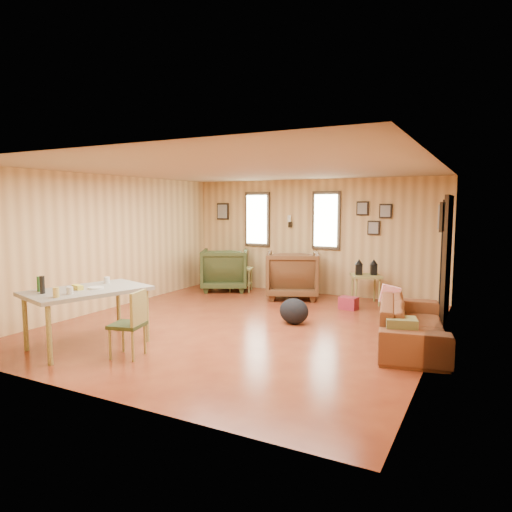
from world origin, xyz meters
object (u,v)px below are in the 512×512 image
(end_table, at_px, (241,275))
(dining_table, at_px, (86,294))
(side_table, at_px, (366,273))
(recliner_brown, at_px, (292,272))
(recliner_green, at_px, (225,267))
(sofa, at_px, (413,315))

(end_table, distance_m, dining_table, 4.37)
(end_table, relative_size, side_table, 0.73)
(recliner_brown, relative_size, side_table, 1.22)
(recliner_green, bearing_deg, sofa, 125.01)
(recliner_green, xyz_separation_m, dining_table, (0.48, -4.29, 0.20))
(recliner_green, height_order, side_table, recliner_green)
(recliner_brown, bearing_deg, dining_table, 51.72)
(sofa, relative_size, side_table, 2.46)
(recliner_green, bearing_deg, dining_table, 68.94)
(recliner_brown, height_order, dining_table, recliner_brown)
(end_table, bearing_deg, recliner_green, -169.22)
(recliner_brown, relative_size, dining_table, 0.61)
(sofa, bearing_deg, dining_table, 107.55)
(dining_table, bearing_deg, end_table, 108.45)
(sofa, bearing_deg, recliner_brown, 40.24)
(recliner_brown, bearing_deg, end_table, -29.94)
(sofa, relative_size, dining_table, 1.23)
(recliner_brown, bearing_deg, recliner_green, -25.99)
(sofa, bearing_deg, end_table, 48.85)
(side_table, bearing_deg, recliner_green, -179.27)
(recliner_brown, xyz_separation_m, dining_table, (-1.16, -4.20, 0.18))
(sofa, xyz_separation_m, dining_table, (-3.81, -2.05, 0.29))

